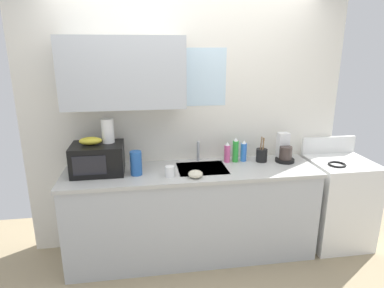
{
  "coord_description": "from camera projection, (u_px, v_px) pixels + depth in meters",
  "views": [
    {
      "loc": [
        -0.44,
        -2.87,
        2.0
      ],
      "look_at": [
        0.0,
        0.0,
        1.15
      ],
      "focal_mm": 30.86,
      "sensor_mm": 36.0,
      "label": 1
    }
  ],
  "objects": [
    {
      "name": "small_bowl",
      "position": [
        195.0,
        174.0,
        2.9
      ],
      "size": [
        0.13,
        0.13,
        0.06
      ],
      "primitive_type": "ellipsoid",
      "color": "beige",
      "rests_on": "counter_unit"
    },
    {
      "name": "counter_unit",
      "position": [
        192.0,
        212.0,
        3.22
      ],
      "size": [
        2.38,
        0.63,
        0.9
      ],
      "color": "#B2B7BC",
      "rests_on": "ground"
    },
    {
      "name": "mug_white",
      "position": [
        170.0,
        171.0,
        2.92
      ],
      "size": [
        0.08,
        0.08,
        0.09
      ],
      "primitive_type": "cylinder",
      "color": "white",
      "rests_on": "counter_unit"
    },
    {
      "name": "paper_towel_roll",
      "position": [
        108.0,
        131.0,
        2.97
      ],
      "size": [
        0.11,
        0.11,
        0.22
      ],
      "primitive_type": "cylinder",
      "color": "white",
      "rests_on": "microwave"
    },
    {
      "name": "microwave",
      "position": [
        98.0,
        159.0,
        2.98
      ],
      "size": [
        0.46,
        0.35,
        0.27
      ],
      "color": "black",
      "rests_on": "counter_unit"
    },
    {
      "name": "dish_soap_bottle_green",
      "position": [
        236.0,
        150.0,
        3.28
      ],
      "size": [
        0.06,
        0.06,
        0.25
      ],
      "color": "green",
      "rests_on": "counter_unit"
    },
    {
      "name": "coffee_maker",
      "position": [
        284.0,
        151.0,
        3.31
      ],
      "size": [
        0.19,
        0.21,
        0.28
      ],
      "color": "black",
      "rests_on": "counter_unit"
    },
    {
      "name": "banana_bunch",
      "position": [
        91.0,
        141.0,
        2.92
      ],
      "size": [
        0.2,
        0.11,
        0.07
      ],
      "primitive_type": "ellipsoid",
      "color": "gold",
      "rests_on": "microwave"
    },
    {
      "name": "kitchen_wall_assembly",
      "position": [
        175.0,
        115.0,
        3.23
      ],
      "size": [
        3.15,
        0.42,
        2.5
      ],
      "color": "silver",
      "rests_on": "ground"
    },
    {
      "name": "sink_faucet",
      "position": [
        198.0,
        151.0,
        3.31
      ],
      "size": [
        0.03,
        0.03,
        0.2
      ],
      "primitive_type": "cylinder",
      "color": "#B2B5BA",
      "rests_on": "counter_unit"
    },
    {
      "name": "stove_range",
      "position": [
        337.0,
        201.0,
        3.45
      ],
      "size": [
        0.6,
        0.6,
        1.08
      ],
      "color": "white",
      "rests_on": "ground"
    },
    {
      "name": "dish_soap_bottle_blue",
      "position": [
        244.0,
        151.0,
        3.3
      ],
      "size": [
        0.06,
        0.06,
        0.22
      ],
      "color": "blue",
      "rests_on": "counter_unit"
    },
    {
      "name": "utensil_crock",
      "position": [
        262.0,
        155.0,
        3.29
      ],
      "size": [
        0.11,
        0.11,
        0.26
      ],
      "color": "black",
      "rests_on": "counter_unit"
    },
    {
      "name": "cereal_canister",
      "position": [
        136.0,
        163.0,
        2.94
      ],
      "size": [
        0.1,
        0.1,
        0.22
      ],
      "primitive_type": "cylinder",
      "color": "#2659A5",
      "rests_on": "counter_unit"
    },
    {
      "name": "dish_soap_bottle_pink",
      "position": [
        227.0,
        153.0,
        3.28
      ],
      "size": [
        0.06,
        0.06,
        0.21
      ],
      "color": "#E55999",
      "rests_on": "counter_unit"
    }
  ]
}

